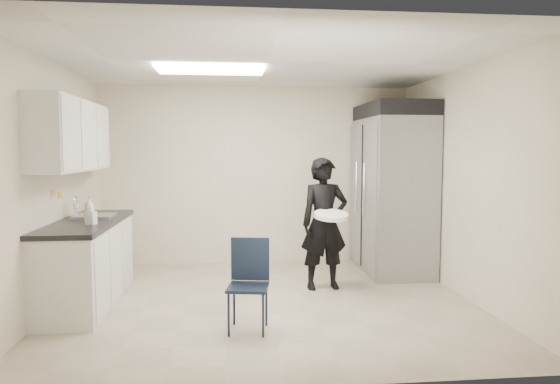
{
  "coord_description": "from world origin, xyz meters",
  "views": [
    {
      "loc": [
        -0.4,
        -5.35,
        1.66
      ],
      "look_at": [
        0.17,
        0.2,
        1.2
      ],
      "focal_mm": 32.0,
      "sensor_mm": 36.0,
      "label": 1
    }
  ],
  "objects": [
    {
      "name": "commercial_fridge",
      "position": [
        1.83,
        1.27,
        1.05
      ],
      "size": [
        0.8,
        1.35,
        2.1
      ],
      "primitive_type": "cube",
      "color": "gray",
      "rests_on": "floor"
    },
    {
      "name": "floor",
      "position": [
        0.0,
        0.0,
        0.0
      ],
      "size": [
        4.5,
        4.5,
        0.0
      ],
      "primitive_type": "plane",
      "color": "tan",
      "rests_on": "ground"
    },
    {
      "name": "notice_sticker_left",
      "position": [
        -2.24,
        0.1,
        1.22
      ],
      "size": [
        0.0,
        0.12,
        0.07
      ],
      "primitive_type": "cube",
      "color": "yellow",
      "rests_on": "left_wall"
    },
    {
      "name": "upper_cabinets",
      "position": [
        -2.08,
        0.2,
        1.83
      ],
      "size": [
        0.35,
        1.8,
        0.75
      ],
      "primitive_type": "cube",
      "color": "silver",
      "rests_on": "left_wall"
    },
    {
      "name": "soap_bottle_a",
      "position": [
        -1.87,
        0.04,
        1.05
      ],
      "size": [
        0.15,
        0.15,
        0.28
      ],
      "primitive_type": "imported",
      "rotation": [
        0.0,
        0.0,
        0.74
      ],
      "color": "white",
      "rests_on": "countertop"
    },
    {
      "name": "ceiling_panel",
      "position": [
        -0.6,
        0.4,
        2.57
      ],
      "size": [
        1.2,
        0.6,
        0.02
      ],
      "primitive_type": "cube",
      "color": "white",
      "rests_on": "ceiling"
    },
    {
      "name": "left_wall",
      "position": [
        -2.25,
        0.0,
        1.3
      ],
      "size": [
        0.0,
        4.0,
        4.0
      ],
      "primitive_type": "plane",
      "rotation": [
        1.57,
        0.0,
        1.57
      ],
      "color": "beige",
      "rests_on": "floor"
    },
    {
      "name": "fridge_compressor",
      "position": [
        1.83,
        1.27,
        2.2
      ],
      "size": [
        0.8,
        1.35,
        0.2
      ],
      "primitive_type": "cube",
      "color": "black",
      "rests_on": "commercial_fridge"
    },
    {
      "name": "right_wall",
      "position": [
        2.25,
        0.0,
        1.3
      ],
      "size": [
        0.0,
        4.0,
        4.0
      ],
      "primitive_type": "plane",
      "rotation": [
        1.57,
        0.0,
        -1.57
      ],
      "color": "beige",
      "rests_on": "floor"
    },
    {
      "name": "man_tuxedo",
      "position": [
        0.73,
        0.5,
        0.79
      ],
      "size": [
        0.62,
        0.45,
        1.58
      ],
      "primitive_type": "imported",
      "rotation": [
        0.0,
        0.0,
        0.12
      ],
      "color": "black",
      "rests_on": "floor"
    },
    {
      "name": "back_wall",
      "position": [
        0.0,
        2.0,
        1.3
      ],
      "size": [
        4.5,
        0.0,
        4.5
      ],
      "primitive_type": "plane",
      "rotation": [
        1.57,
        0.0,
        0.0
      ],
      "color": "beige",
      "rests_on": "floor"
    },
    {
      "name": "sink",
      "position": [
        -1.93,
        0.45,
        0.87
      ],
      "size": [
        0.42,
        0.4,
        0.14
      ],
      "primitive_type": "cube",
      "color": "gray",
      "rests_on": "countertop"
    },
    {
      "name": "countertop",
      "position": [
        -1.95,
        0.2,
        0.89
      ],
      "size": [
        0.64,
        1.95,
        0.05
      ],
      "primitive_type": "cube",
      "color": "black",
      "rests_on": "lower_counter"
    },
    {
      "name": "faucet",
      "position": [
        -2.13,
        0.45,
        1.02
      ],
      "size": [
        0.02,
        0.02,
        0.24
      ],
      "primitive_type": "cylinder",
      "color": "silver",
      "rests_on": "countertop"
    },
    {
      "name": "notice_sticker_right",
      "position": [
        -2.24,
        0.3,
        1.18
      ],
      "size": [
        0.0,
        0.12,
        0.07
      ],
      "primitive_type": "cube",
      "color": "yellow",
      "rests_on": "left_wall"
    },
    {
      "name": "soap_bottle_b",
      "position": [
        -1.82,
        -0.1,
        1.01
      ],
      "size": [
        0.11,
        0.11,
        0.2
      ],
      "primitive_type": "imported",
      "rotation": [
        0.0,
        0.0,
        -0.27
      ],
      "color": "silver",
      "rests_on": "countertop"
    },
    {
      "name": "ceiling",
      "position": [
        0.0,
        0.0,
        2.6
      ],
      "size": [
        4.5,
        4.5,
        0.0
      ],
      "primitive_type": "plane",
      "rotation": [
        3.14,
        0.0,
        0.0
      ],
      "color": "silver",
      "rests_on": "back_wall"
    },
    {
      "name": "lower_counter",
      "position": [
        -1.95,
        0.2,
        0.43
      ],
      "size": [
        0.6,
        1.9,
        0.86
      ],
      "primitive_type": "cube",
      "color": "silver",
      "rests_on": "floor"
    },
    {
      "name": "towel_dispenser",
      "position": [
        -2.14,
        1.35,
        1.62
      ],
      "size": [
        0.22,
        0.3,
        0.35
      ],
      "primitive_type": "cube",
      "color": "black",
      "rests_on": "left_wall"
    },
    {
      "name": "folding_chair",
      "position": [
        -0.24,
        -0.84,
        0.41
      ],
      "size": [
        0.42,
        0.42,
        0.82
      ],
      "primitive_type": "cube",
      "rotation": [
        0.0,
        0.0,
        -0.17
      ],
      "color": "black",
      "rests_on": "floor"
    },
    {
      "name": "bucket_lid",
      "position": [
        0.76,
        0.26,
        0.92
      ],
      "size": [
        0.44,
        0.44,
        0.05
      ],
      "primitive_type": "cylinder",
      "rotation": [
        0.0,
        0.0,
        0.12
      ],
      "color": "silver",
      "rests_on": "man_tuxedo"
    }
  ]
}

